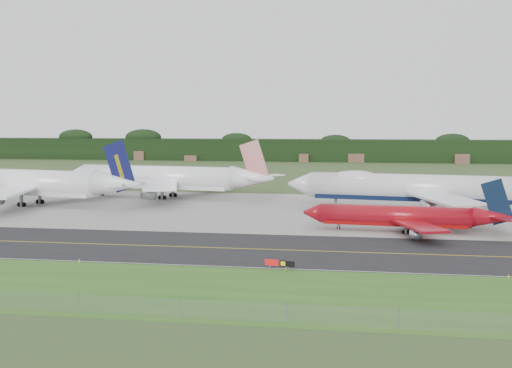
% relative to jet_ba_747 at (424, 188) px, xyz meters
% --- Properties ---
extents(ground, '(600.00, 600.00, 0.00)m').
position_rel_jet_ba_747_xyz_m(ground, '(-25.94, -50.72, -5.96)').
color(ground, '#374721').
rests_on(ground, ground).
extents(grass_verge, '(400.00, 30.00, 0.01)m').
position_rel_jet_ba_747_xyz_m(grass_verge, '(-25.94, -85.72, -5.96)').
color(grass_verge, '#24581A').
rests_on(grass_verge, ground).
extents(taxiway, '(400.00, 32.00, 0.02)m').
position_rel_jet_ba_747_xyz_m(taxiway, '(-25.94, -54.72, -5.95)').
color(taxiway, black).
rests_on(taxiway, ground).
extents(apron, '(400.00, 78.00, 0.01)m').
position_rel_jet_ba_747_xyz_m(apron, '(-25.94, 0.28, -5.95)').
color(apron, gray).
rests_on(apron, ground).
extents(taxiway_centreline, '(400.00, 0.40, 0.00)m').
position_rel_jet_ba_747_xyz_m(taxiway_centreline, '(-25.94, -54.72, -5.93)').
color(taxiway_centreline, gold).
rests_on(taxiway_centreline, taxiway).
extents(taxiway_edge_line, '(400.00, 0.25, 0.00)m').
position_rel_jet_ba_747_xyz_m(taxiway_edge_line, '(-25.94, -70.22, -5.93)').
color(taxiway_edge_line, silver).
rests_on(taxiway_edge_line, taxiway).
extents(perimeter_fence, '(320.00, 0.10, 320.00)m').
position_rel_jet_ba_747_xyz_m(perimeter_fence, '(-25.94, -98.72, -4.86)').
color(perimeter_fence, slate).
rests_on(perimeter_fence, ground).
extents(horizon_treeline, '(700.00, 25.00, 12.00)m').
position_rel_jet_ba_747_xyz_m(horizon_treeline, '(-25.94, 223.04, -0.49)').
color(horizon_treeline, black).
rests_on(horizon_treeline, ground).
extents(jet_ba_747, '(69.61, 57.11, 17.52)m').
position_rel_jet_ba_747_xyz_m(jet_ba_747, '(0.00, 0.00, 0.00)').
color(jet_ba_747, silver).
rests_on(jet_ba_747, ground).
extents(jet_red_737, '(41.38, 33.58, 11.17)m').
position_rel_jet_ba_747_xyz_m(jet_red_737, '(-5.03, -30.95, -2.87)').
color(jet_red_737, maroon).
rests_on(jet_red_737, ground).
extents(jet_navy_gold, '(67.51, 57.87, 17.53)m').
position_rel_jet_ba_747_xyz_m(jet_navy_gold, '(-100.96, -1.38, -0.20)').
color(jet_navy_gold, white).
rests_on(jet_navy_gold, ground).
extents(jet_star_tail, '(64.86, 53.75, 17.12)m').
position_rel_jet_ba_747_xyz_m(jet_star_tail, '(-70.72, 21.52, -0.25)').
color(jet_star_tail, white).
rests_on(jet_star_tail, ground).
extents(taxiway_sign, '(4.56, 1.28, 1.55)m').
position_rel_jet_ba_747_xyz_m(taxiway_sign, '(-24.65, -71.62, -4.87)').
color(taxiway_sign, slate).
rests_on(taxiway_sign, ground).
extents(edge_marker_left, '(0.16, 0.16, 0.50)m').
position_rel_jet_ba_747_xyz_m(edge_marker_left, '(-56.24, -71.22, -5.71)').
color(edge_marker_left, yellow).
rests_on(edge_marker_left, ground).
extents(edge_marker_center, '(0.16, 0.16, 0.50)m').
position_rel_jet_ba_747_xyz_m(edge_marker_center, '(-23.76, -71.22, -5.71)').
color(edge_marker_center, yellow).
rests_on(edge_marker_center, ground).
extents(edge_marker_right, '(0.16, 0.16, 0.50)m').
position_rel_jet_ba_747_xyz_m(edge_marker_right, '(7.75, -71.22, -5.71)').
color(edge_marker_right, yellow).
rests_on(edge_marker_right, ground).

